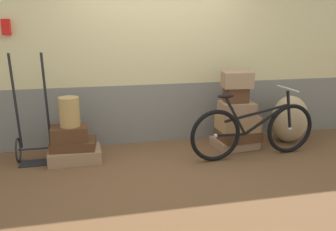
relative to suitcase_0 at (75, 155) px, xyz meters
The scene contains 15 objects.
ground 1.18m from the suitcase_0, 11.52° to the right, with size 10.22×5.20×0.06m, color brown.
station_building 1.94m from the suitcase_0, 27.87° to the left, with size 8.22×0.74×3.02m.
suitcase_0 is the anchor object (origin of this frame).
suitcase_1 0.14m from the suitcase_0, 116.36° to the left, with size 0.56×0.39×0.11m, color #4C2D19.
suitcase_2 0.29m from the suitcase_0, behind, with size 0.45×0.31×0.19m, color #4C2D19.
suitcase_3 2.23m from the suitcase_0, ahead, with size 0.58×0.46×0.12m, color #937051.
suitcase_4 2.27m from the suitcase_0, ahead, with size 0.54×0.45×0.14m, color #4C2D19.
suitcase_5 2.28m from the suitcase_0, ahead, with size 0.54×0.43×0.21m, color #9E754C.
suitcase_6 2.28m from the suitcase_0, ahead, with size 0.46×0.36×0.20m, color #937051.
suitcase_7 2.32m from the suitcase_0, ahead, with size 0.30×0.24×0.21m, color #4C2D19.
suitcase_8 2.39m from the suitcase_0, ahead, with size 0.40×0.28×0.22m, color #937051.
wicker_basket 0.57m from the suitcase_0, 151.36° to the left, with size 0.26×0.26×0.37m, color #A8844C.
luggage_trolley 0.55m from the suitcase_0, 168.62° to the left, with size 0.45×0.38×1.40m.
burlap_sack 3.13m from the suitcase_0, ahead, with size 0.55×0.46×0.70m, color tan.
bicycle 2.36m from the suitcase_0, ahead, with size 1.78×0.46×0.91m.
Camera 1 is at (-0.91, -4.25, 1.76)m, focal length 37.99 mm.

